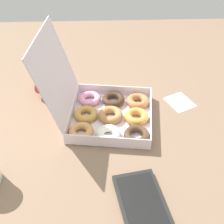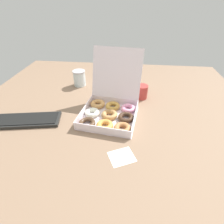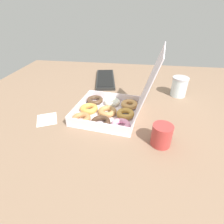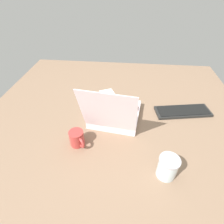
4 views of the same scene
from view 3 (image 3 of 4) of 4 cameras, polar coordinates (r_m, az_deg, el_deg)
ground_plane at (r=91.00cm, az=-0.13°, el=-1.37°), size 180.00×180.00×2.00cm
donut_box at (r=88.60cm, az=-0.32°, el=1.30°), size 35.71×43.03×34.20cm
keyboard at (r=132.53cm, az=-2.18°, el=10.76°), size 38.94×19.43×2.20cm
coffee_mug at (r=72.77cm, az=16.12°, el=-7.09°), size 9.96×9.96×9.14cm
glass_jar at (r=114.96cm, az=21.10°, el=7.77°), size 9.60×9.60×11.72cm
paper_napkin at (r=92.57cm, az=-20.49°, el=-2.24°), size 13.87×13.11×0.15cm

